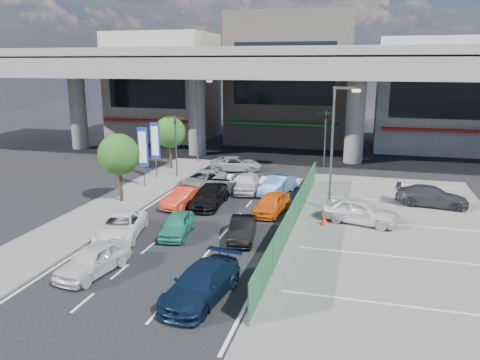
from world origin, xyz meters
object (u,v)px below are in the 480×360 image
(signboard_near, at_px, (143,149))
(tree_far, at_px, (170,132))
(taxi_orange_right, at_px, (271,204))
(wagon_silver_front_left, at_px, (202,180))
(kei_truck_front_right, at_px, (277,185))
(parked_sedan_dgrey, at_px, (432,196))
(van_white_back_left, at_px, (93,259))
(sedan_white_mid_left, at_px, (121,226))
(traffic_light_left, at_px, (175,131))
(tree_near, at_px, (119,155))
(sedan_black_mid, at_px, (209,196))
(minivan_navy_back, at_px, (201,284))
(parked_sedan_white, at_px, (360,211))
(taxi_teal_mid, at_px, (177,225))
(traffic_cone, at_px, (324,219))
(crossing_wagon_silver, at_px, (236,164))
(street_lamp_left, at_px, (199,113))
(street_lamp_right, at_px, (335,138))
(taxi_orange_left, at_px, (185,197))
(traffic_light_right, at_px, (326,125))
(hatch_black_mid_right, at_px, (243,229))
(signboard_far, at_px, (155,142))

(signboard_near, bearing_deg, tree_far, 95.27)
(taxi_orange_right, relative_size, wagon_silver_front_left, 0.79)
(wagon_silver_front_left, height_order, kei_truck_front_right, wagon_silver_front_left)
(parked_sedan_dgrey, bearing_deg, tree_far, 81.46)
(van_white_back_left, distance_m, sedan_white_mid_left, 4.58)
(traffic_light_left, height_order, signboard_near, traffic_light_left)
(tree_near, distance_m, van_white_back_left, 11.63)
(tree_near, xyz_separation_m, sedan_black_mid, (6.10, 0.90, -2.70))
(minivan_navy_back, height_order, parked_sedan_white, parked_sedan_white)
(van_white_back_left, height_order, taxi_teal_mid, van_white_back_left)
(traffic_cone, bearing_deg, sedan_white_mid_left, -155.91)
(tree_far, distance_m, parked_sedan_white, 20.13)
(taxi_orange_right, bearing_deg, signboard_near, 169.64)
(traffic_light_left, relative_size, crossing_wagon_silver, 1.13)
(crossing_wagon_silver, height_order, traffic_cone, crossing_wagon_silver)
(sedan_white_mid_left, xyz_separation_m, kei_truck_front_right, (6.73, 10.90, 0.03))
(traffic_light_left, bearing_deg, crossing_wagon_silver, 39.74)
(tree_far, height_order, sedan_black_mid, tree_far)
(taxi_orange_right, bearing_deg, tree_far, 146.62)
(minivan_navy_back, bearing_deg, street_lamp_left, 118.34)
(van_white_back_left, distance_m, crossing_wagon_silver, 21.96)
(street_lamp_right, relative_size, wagon_silver_front_left, 1.61)
(van_white_back_left, xyz_separation_m, taxi_orange_left, (0.25, 10.71, -0.04))
(street_lamp_left, relative_size, taxi_orange_left, 2.04)
(taxi_orange_left, bearing_deg, tree_near, -161.70)
(sedan_black_mid, bearing_deg, traffic_light_left, 125.20)
(van_white_back_left, bearing_deg, taxi_orange_right, 69.73)
(taxi_orange_left, relative_size, traffic_cone, 5.18)
(street_lamp_right, xyz_separation_m, signboard_near, (-14.37, 1.99, -1.71))
(traffic_light_right, height_order, van_white_back_left, traffic_light_right)
(wagon_silver_front_left, xyz_separation_m, crossing_wagon_silver, (0.87, 6.66, -0.05))
(traffic_cone, bearing_deg, minivan_navy_back, -111.48)
(street_lamp_left, relative_size, tree_near, 1.67)
(crossing_wagon_silver, bearing_deg, traffic_cone, -159.75)
(traffic_cone, bearing_deg, tree_near, 175.02)
(hatch_black_mid_right, distance_m, taxi_orange_right, 4.91)
(minivan_navy_back, bearing_deg, street_lamp_right, 80.82)
(street_lamp_left, relative_size, parked_sedan_dgrey, 1.73)
(taxi_orange_right, xyz_separation_m, traffic_cone, (3.47, -1.51, -0.23))
(sedan_black_mid, bearing_deg, taxi_teal_mid, -91.05)
(street_lamp_left, distance_m, signboard_far, 7.32)
(wagon_silver_front_left, bearing_deg, signboard_far, 165.25)
(street_lamp_right, bearing_deg, tree_far, 150.42)
(parked_sedan_white, bearing_deg, tree_far, 71.91)
(minivan_navy_back, relative_size, parked_sedan_dgrey, 1.03)
(van_white_back_left, distance_m, kei_truck_front_right, 16.36)
(traffic_light_left, relative_size, taxi_orange_right, 1.33)
(signboard_near, relative_size, tree_far, 0.98)
(signboard_far, distance_m, parked_sedan_dgrey, 21.43)
(wagon_silver_front_left, xyz_separation_m, traffic_cone, (9.81, -6.06, -0.25))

